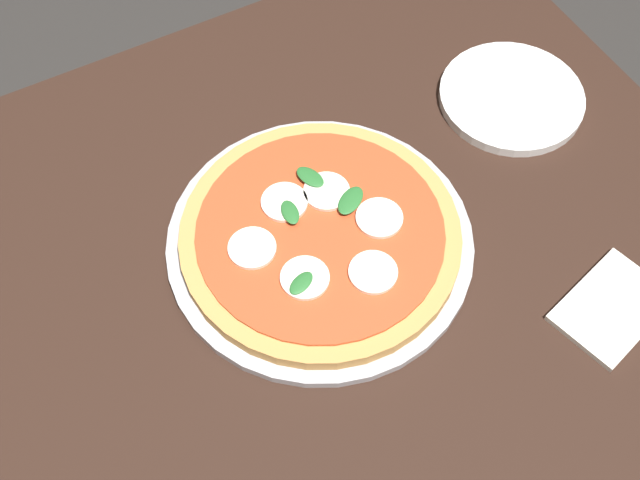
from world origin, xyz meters
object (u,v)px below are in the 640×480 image
object	(u,v)px
dining_table	(268,355)
serving_tray	(320,242)
plate_white	(511,97)
napkin	(612,308)
pizza	(320,235)

from	to	relation	value
dining_table	serving_tray	xyz separation A→B (m)	(0.10, 0.05, 0.12)
plate_white	napkin	bearing A→B (deg)	-105.36
serving_tray	pizza	world-z (taller)	pizza
pizza	napkin	world-z (taller)	pizza
dining_table	pizza	distance (m)	0.18
plate_white	serving_tray	bearing A→B (deg)	-167.11
dining_table	napkin	xyz separation A→B (m)	(0.35, -0.19, 0.12)
napkin	dining_table	bearing A→B (deg)	152.21
pizza	napkin	distance (m)	0.34
dining_table	pizza	bearing A→B (deg)	25.49
napkin	plate_white	bearing A→B (deg)	74.64
dining_table	serving_tray	size ratio (longest dim) A/B	3.33
dining_table	napkin	world-z (taller)	napkin
serving_tray	napkin	size ratio (longest dim) A/B	2.81
plate_white	dining_table	bearing A→B (deg)	-163.84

